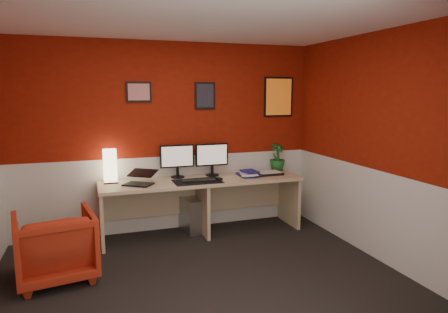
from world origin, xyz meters
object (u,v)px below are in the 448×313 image
at_px(laptop, 138,176).
at_px(pc_tower, 190,214).
at_px(desk, 203,207).
at_px(shoji_lamp, 110,167).
at_px(zen_tray, 269,173).
at_px(monitor_right, 212,154).
at_px(monitor_left, 177,156).
at_px(potted_plant, 277,157).
at_px(armchair, 55,246).

bearing_deg(laptop, pc_tower, 53.07).
height_order(desk, laptop, laptop).
bearing_deg(laptop, shoji_lamp, 178.45).
distance_m(desk, zen_tray, 1.02).
distance_m(shoji_lamp, zen_tray, 2.10).
bearing_deg(monitor_right, laptop, -166.21).
relative_size(monitor_left, monitor_right, 1.00).
bearing_deg(shoji_lamp, monitor_left, 2.24).
height_order(potted_plant, pc_tower, potted_plant).
relative_size(shoji_lamp, pc_tower, 0.89).
bearing_deg(potted_plant, shoji_lamp, -178.98).
bearing_deg(pc_tower, shoji_lamp, 170.20).
height_order(laptop, pc_tower, laptop).
xyz_separation_m(laptop, zen_tray, (1.77, 0.07, -0.09)).
distance_m(zen_tray, armchair, 2.83).
distance_m(shoji_lamp, monitor_left, 0.86).
distance_m(shoji_lamp, monitor_right, 1.33).
height_order(laptop, zen_tray, laptop).
xyz_separation_m(shoji_lamp, laptop, (0.31, -0.24, -0.09)).
bearing_deg(zen_tray, shoji_lamp, 175.37).
distance_m(laptop, potted_plant, 2.03).
bearing_deg(potted_plant, monitor_left, -179.69).
bearing_deg(shoji_lamp, desk, -9.24).
distance_m(monitor_right, potted_plant, 0.99).
relative_size(laptop, monitor_left, 0.57).
bearing_deg(monitor_right, potted_plant, 1.84).
xyz_separation_m(desk, armchair, (-1.73, -0.78, -0.02)).
xyz_separation_m(monitor_right, zen_tray, (0.76, -0.18, -0.28)).
xyz_separation_m(monitor_left, potted_plant, (1.46, 0.01, -0.09)).
bearing_deg(zen_tray, laptop, -177.71).
xyz_separation_m(pc_tower, armchair, (-1.61, -0.94, 0.12)).
bearing_deg(shoji_lamp, pc_tower, -1.36).
distance_m(monitor_left, potted_plant, 1.46).
distance_m(desk, pc_tower, 0.25).
relative_size(monitor_left, armchair, 0.77).
height_order(shoji_lamp, zen_tray, shoji_lamp).
distance_m(desk, armchair, 1.90).
bearing_deg(pc_tower, monitor_left, 150.96).
bearing_deg(potted_plant, laptop, -172.02).
height_order(monitor_left, monitor_right, same).
distance_m(desk, monitor_left, 0.74).
distance_m(monitor_left, monitor_right, 0.47).
distance_m(laptop, zen_tray, 1.78).
height_order(shoji_lamp, monitor_left, monitor_left).
height_order(shoji_lamp, pc_tower, shoji_lamp).
bearing_deg(shoji_lamp, zen_tray, -4.63).
bearing_deg(zen_tray, pc_tower, 172.33).
height_order(pc_tower, armchair, armchair).
height_order(monitor_right, potted_plant, monitor_right).
height_order(laptop, monitor_left, monitor_left).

